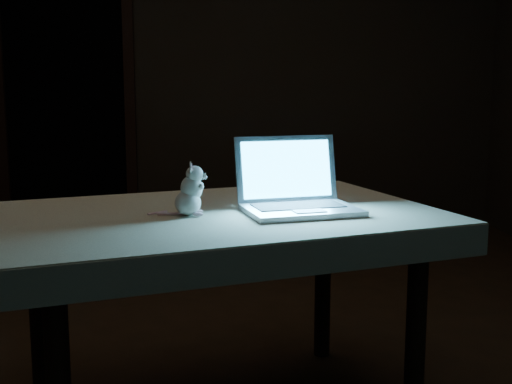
{
  "coord_description": "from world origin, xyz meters",
  "views": [
    {
      "loc": [
        0.0,
        -2.87,
        1.15
      ],
      "look_at": [
        0.15,
        -0.65,
        0.79
      ],
      "focal_mm": 48.0,
      "sensor_mm": 36.0,
      "label": 1
    }
  ],
  "objects": [
    {
      "name": "back_wall",
      "position": [
        0.0,
        2.5,
        1.3
      ],
      "size": [
        4.5,
        0.04,
        2.6
      ],
      "primitive_type": "cube",
      "color": "black",
      "rests_on": "ground"
    },
    {
      "name": "laptop",
      "position": [
        0.3,
        -0.67,
        0.84
      ],
      "size": [
        0.43,
        0.39,
        0.25
      ],
      "primitive_type": null,
      "rotation": [
        0.0,
        0.0,
        0.23
      ],
      "color": "#BCBCC1",
      "rests_on": "tablecloth"
    },
    {
      "name": "floor",
      "position": [
        0.0,
        0.0,
        0.0
      ],
      "size": [
        5.0,
        5.0,
        0.0
      ],
      "primitive_type": "plane",
      "color": "black",
      "rests_on": "ground"
    },
    {
      "name": "tablecloth",
      "position": [
        0.07,
        -0.67,
        0.67
      ],
      "size": [
        1.66,
        1.36,
        0.1
      ],
      "primitive_type": null,
      "rotation": [
        0.0,
        0.0,
        0.32
      ],
      "color": "beige",
      "rests_on": "table"
    },
    {
      "name": "plush_mouse",
      "position": [
        -0.07,
        -0.68,
        0.81
      ],
      "size": [
        0.15,
        0.15,
        0.17
      ],
      "primitive_type": null,
      "rotation": [
        0.0,
        0.0,
        0.25
      ],
      "color": "silver",
      "rests_on": "tablecloth"
    },
    {
      "name": "table",
      "position": [
        0.03,
        -0.62,
        0.36
      ],
      "size": [
        1.53,
        1.22,
        0.71
      ],
      "primitive_type": null,
      "rotation": [
        0.0,
        0.0,
        0.31
      ],
      "color": "black",
      "rests_on": "floor"
    },
    {
      "name": "doorway",
      "position": [
        -1.1,
        2.5,
        1.06
      ],
      "size": [
        1.06,
        0.36,
        2.13
      ],
      "primitive_type": null,
      "color": "black",
      "rests_on": "back_wall"
    }
  ]
}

